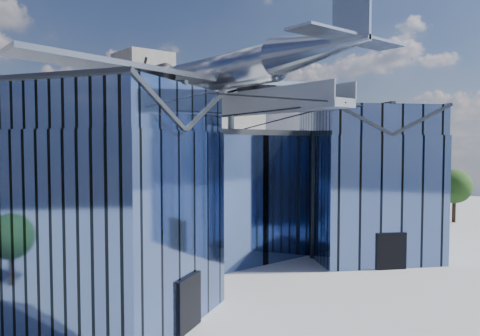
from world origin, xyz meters
TOP-DOWN VIEW (x-y plane):
  - ground_plane at (0.00, 0.00)m, footprint 120.00×120.00m
  - museum at (0.00, 5.82)m, footprint 32.88×24.50m
  - bg_towers at (1.45, 50.49)m, footprint 77.00×24.50m
  - tree_plaza_e at (19.00, 2.70)m, footprint 3.71×3.71m
  - tree_side_e at (31.46, 2.30)m, footprint 4.59×4.59m

SIDE VIEW (x-z plane):
  - ground_plane at x=0.00m, z-range 0.00..0.00m
  - tree_plaza_e at x=19.00m, z-range 1.01..6.75m
  - tree_side_e at x=31.46m, z-range 1.06..7.07m
  - museum at x=0.00m, z-range -3.26..14.34m
  - bg_towers at x=1.45m, z-range -2.99..23.01m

